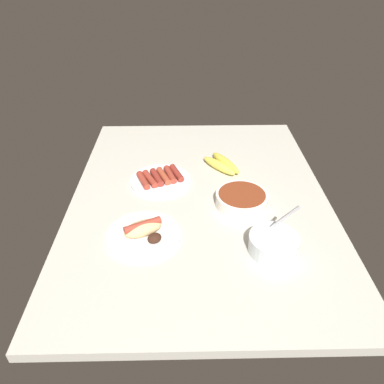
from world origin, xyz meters
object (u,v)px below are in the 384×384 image
Objects in this scene: bowl_coleslaw at (274,243)px; plate_sausages at (160,179)px; banana_bunch at (222,164)px; plate_hotdog_assembled at (144,232)px; bowl_chili at (242,199)px.

bowl_coleslaw is 51.56cm from plate_sausages.
plate_hotdog_assembled reaches higher than banana_bunch.
bowl_chili is (22.79, 6.34, -0.43)cm from bowl_coleslaw.
bowl_coleslaw is 23.66cm from bowl_chili.
plate_hotdog_assembled is 1.02× the size of plate_sausages.
bowl_chili is at bearing -117.86° from plate_sausages.
bowl_coleslaw is at bearing -99.94° from plate_hotdog_assembled.
banana_bunch is (47.47, 10.71, -1.16)cm from bowl_coleslaw.
bowl_coleslaw is 48.68cm from banana_bunch.
plate_hotdog_assembled is 31.37cm from plate_sausages.
plate_sausages is at bearing 111.58° from banana_bunch.
plate_hotdog_assembled is at bearing 145.87° from banana_bunch.
bowl_chili is (-24.68, -4.38, 0.72)cm from banana_bunch.
plate_hotdog_assembled is at bearing 173.75° from plate_sausages.
bowl_chili reaches higher than banana_bunch.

